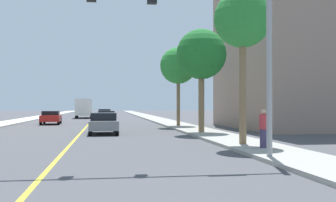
# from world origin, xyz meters

# --- Properties ---
(ground) EXTENTS (192.00, 192.00, 0.00)m
(ground) POSITION_xyz_m (0.00, 42.00, 0.00)
(ground) COLOR #47474C
(sidewalk_left) EXTENTS (2.77, 168.00, 0.15)m
(sidewalk_left) POSITION_xyz_m (-8.44, 42.00, 0.07)
(sidewalk_left) COLOR beige
(sidewalk_left) RESTS_ON ground
(sidewalk_right) EXTENTS (2.77, 168.00, 0.15)m
(sidewalk_right) POSITION_xyz_m (8.44, 42.00, 0.07)
(sidewalk_right) COLOR #9E9B93
(sidewalk_right) RESTS_ON ground
(lane_marking_center) EXTENTS (0.16, 144.00, 0.01)m
(lane_marking_center) POSITION_xyz_m (0.00, 42.00, 0.00)
(lane_marking_center) COLOR yellow
(lane_marking_center) RESTS_ON ground
(building_right_near) EXTENTS (14.27, 15.21, 15.64)m
(building_right_near) POSITION_xyz_m (19.81, 28.48, 7.82)
(building_right_near) COLOR gray
(building_right_near) RESTS_ON ground
(traffic_signal_mast) EXTENTS (8.76, 0.36, 6.62)m
(traffic_signal_mast) POSITION_xyz_m (4.91, 9.19, 4.91)
(traffic_signal_mast) COLOR gray
(traffic_signal_mast) RESTS_ON sidewalk_right
(palm_near) EXTENTS (2.71, 2.71, 7.21)m
(palm_near) POSITION_xyz_m (8.07, 13.77, 5.91)
(palm_near) COLOR brown
(palm_near) RESTS_ON sidewalk_right
(palm_mid) EXTENTS (3.40, 3.40, 6.96)m
(palm_mid) POSITION_xyz_m (8.13, 22.28, 5.35)
(palm_mid) COLOR brown
(palm_mid) RESTS_ON sidewalk_right
(palm_far) EXTENTS (3.24, 3.24, 6.93)m
(palm_far) POSITION_xyz_m (8.07, 30.80, 5.41)
(palm_far) COLOR brown
(palm_far) RESTS_ON sidewalk_right
(car_black) EXTENTS (2.01, 3.91, 1.36)m
(car_black) POSITION_xyz_m (1.76, 38.01, 0.72)
(car_black) COLOR black
(car_black) RESTS_ON ground
(car_gray) EXTENTS (2.00, 4.41, 1.44)m
(car_gray) POSITION_xyz_m (1.57, 23.37, 0.75)
(car_gray) COLOR slate
(car_gray) RESTS_ON ground
(car_red) EXTENTS (2.08, 4.66, 1.36)m
(car_red) POSITION_xyz_m (-3.77, 38.10, 0.72)
(car_red) COLOR red
(car_red) RESTS_ON ground
(car_white) EXTENTS (1.85, 4.28, 1.44)m
(car_white) POSITION_xyz_m (1.55, 48.95, 0.74)
(car_white) COLOR white
(car_white) RESTS_ON ground
(delivery_truck) EXTENTS (2.69, 8.35, 2.86)m
(delivery_truck) POSITION_xyz_m (-1.54, 57.94, 1.55)
(delivery_truck) COLOR #194799
(delivery_truck) RESTS_ON ground
(pedestrian) EXTENTS (0.38, 0.38, 1.63)m
(pedestrian) POSITION_xyz_m (8.33, 11.88, 0.96)
(pedestrian) COLOR #3F3859
(pedestrian) RESTS_ON sidewalk_right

